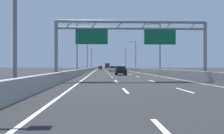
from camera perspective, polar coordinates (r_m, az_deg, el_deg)
ground_plane at (r=101.42m, az=-0.79°, el=-0.62°), size 260.00×260.00×0.00m
lane_dash_left_1 at (r=14.01m, az=3.29°, el=-5.83°), size 0.16×3.00×0.01m
lane_dash_left_2 at (r=22.95m, az=0.97°, el=-3.47°), size 0.16×3.00×0.01m
lane_dash_left_3 at (r=31.93m, az=-0.04°, el=-2.43°), size 0.16×3.00×0.01m
lane_dash_left_4 at (r=40.91m, az=-0.61°, el=-1.85°), size 0.16×3.00×0.01m
lane_dash_left_5 at (r=49.90m, az=-0.97°, el=-1.48°), size 0.16×3.00×0.01m
lane_dash_left_6 at (r=58.90m, az=-1.22°, el=-1.22°), size 0.16×3.00×0.01m
lane_dash_left_7 at (r=67.89m, az=-1.41°, el=-1.03°), size 0.16×3.00×0.01m
lane_dash_left_8 at (r=76.89m, az=-1.55°, el=-0.88°), size 0.16×3.00×0.01m
lane_dash_left_9 at (r=85.88m, az=-1.66°, el=-0.77°), size 0.16×3.00×0.01m
lane_dash_left_10 at (r=94.88m, az=-1.75°, el=-0.67°), size 0.16×3.00×0.01m
lane_dash_left_11 at (r=103.88m, az=-1.83°, el=-0.59°), size 0.16×3.00×0.01m
lane_dash_left_12 at (r=112.88m, az=-1.89°, el=-0.53°), size 0.16×3.00×0.01m
lane_dash_left_13 at (r=121.88m, az=-1.95°, el=-0.47°), size 0.16×3.00×0.01m
lane_dash_left_14 at (r=130.88m, az=-1.99°, el=-0.43°), size 0.16×3.00×0.01m
lane_dash_left_15 at (r=139.88m, az=-2.03°, el=-0.39°), size 0.16×3.00×0.01m
lane_dash_left_16 at (r=148.87m, az=-2.07°, el=-0.35°), size 0.16×3.00×0.01m
lane_dash_left_17 at (r=157.87m, az=-2.10°, el=-0.32°), size 0.16×3.00×0.01m
lane_dash_right_1 at (r=14.82m, az=17.34°, el=-5.51°), size 0.16×3.00×0.01m
lane_dash_right_2 at (r=23.45m, az=9.80°, el=-3.39°), size 0.16×3.00×0.01m
lane_dash_right_3 at (r=32.29m, az=6.36°, el=-2.40°), size 0.16×3.00×0.01m
lane_dash_right_4 at (r=41.20m, az=4.40°, el=-1.83°), size 0.16×3.00×0.01m
lane_dash_right_5 at (r=50.14m, az=3.15°, el=-1.47°), size 0.16×3.00×0.01m
lane_dash_right_6 at (r=59.09m, az=2.27°, el=-1.21°), size 0.16×3.00×0.01m
lane_dash_right_7 at (r=68.06m, az=1.62°, el=-1.02°), size 0.16×3.00×0.01m
lane_dash_right_8 at (r=77.04m, az=1.13°, el=-0.88°), size 0.16×3.00×0.01m
lane_dash_right_9 at (r=86.02m, az=0.74°, el=-0.76°), size 0.16×3.00×0.01m
lane_dash_right_10 at (r=95.01m, az=0.42°, el=-0.67°), size 0.16×3.00×0.01m
lane_dash_right_11 at (r=103.99m, az=0.16°, el=-0.59°), size 0.16×3.00×0.01m
lane_dash_right_12 at (r=112.98m, az=-0.07°, el=-0.53°), size 0.16×3.00×0.01m
lane_dash_right_13 at (r=121.97m, az=-0.25°, el=-0.47°), size 0.16×3.00×0.01m
lane_dash_right_14 at (r=130.97m, az=-0.42°, el=-0.43°), size 0.16×3.00×0.01m
lane_dash_right_15 at (r=139.96m, az=-0.56°, el=-0.38°), size 0.16×3.00×0.01m
lane_dash_right_16 at (r=148.95m, az=-0.68°, el=-0.35°), size 0.16×3.00×0.01m
lane_dash_right_17 at (r=157.95m, az=-0.79°, el=-0.32°), size 0.16×3.00×0.01m
edge_line_left at (r=89.40m, az=-3.91°, el=-0.73°), size 0.16×176.00×0.01m
edge_line_right at (r=89.77m, az=2.80°, el=-0.72°), size 0.16×176.00×0.01m
barrier_left at (r=111.43m, az=-4.51°, el=-0.30°), size 0.45×220.00×0.95m
barrier_right at (r=111.82m, az=2.58°, el=-0.30°), size 0.45×220.00×0.95m
sign_gantry at (r=25.00m, az=4.55°, el=7.88°), size 16.32×0.36×6.36m
streetlamp_left_mid at (r=43.18m, az=-8.27°, el=5.42°), size 2.58×0.28×9.50m
streetlamp_right_mid at (r=44.28m, az=11.42°, el=5.29°), size 2.58×0.28×9.50m
streetlamp_left_far at (r=73.59m, az=-5.92°, el=3.27°), size 2.58×0.28×9.50m
streetlamp_right_far at (r=74.25m, az=5.68°, el=3.24°), size 2.58×0.28×9.50m
streetlamp_left_distant at (r=104.10m, az=-4.95°, el=2.37°), size 2.58×0.28×9.50m
streetlamp_right_distant at (r=104.56m, az=3.26°, el=2.37°), size 2.58×0.28×9.50m
yellow_car at (r=76.22m, az=-0.06°, el=-0.33°), size 1.70×4.59×1.47m
silver_car at (r=110.08m, az=-2.89°, el=-0.14°), size 1.77×4.54×1.54m
red_car at (r=99.90m, az=-2.89°, el=-0.20°), size 1.79×4.30×1.45m
black_car at (r=39.09m, az=2.11°, el=-0.85°), size 1.73×4.29×1.46m
green_car at (r=90.01m, az=1.81°, el=-0.24°), size 1.88×4.22×1.48m
blue_car at (r=128.89m, az=0.44°, el=-0.11°), size 1.73×4.17×1.48m
white_car at (r=62.41m, az=0.37°, el=-0.46°), size 1.84×4.44×1.47m
box_truck at (r=127.04m, az=-1.17°, el=0.30°), size 2.41×8.47×2.97m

